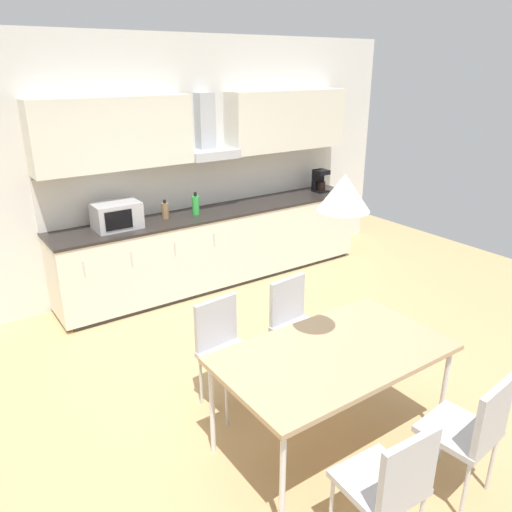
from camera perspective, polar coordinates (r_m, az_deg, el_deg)
The scene contains 15 objects.
ground_plane at distance 4.26m, azimuth 1.23°, elevation -16.02°, with size 9.32×7.78×0.02m, color tan.
wall_back at distance 5.85m, azimuth -14.23°, elevation 9.47°, with size 7.46×0.10×2.89m, color silver.
kitchen_counter at distance 6.17m, azimuth -4.27°, elevation 1.18°, with size 3.97×0.66×0.92m.
backsplash_tile at distance 6.22m, azimuth -5.91°, elevation 8.34°, with size 3.95×0.02×0.55m, color silver.
upper_wall_cabinets at distance 5.97m, azimuth -5.40°, elevation 14.51°, with size 3.95×0.40×0.73m.
microwave at distance 5.50m, azimuth -15.64°, elevation 4.48°, with size 0.48×0.35×0.28m.
coffee_maker at distance 6.96m, azimuth 7.28°, elevation 8.56°, with size 0.18×0.19×0.30m.
bottle_green at distance 5.85m, azimuth -6.91°, elevation 5.81°, with size 0.08×0.08×0.26m.
bottle_brown at distance 5.76m, azimuth -10.34°, elevation 5.15°, with size 0.08×0.08×0.21m.
dining_table at distance 3.47m, azimuth 8.86°, elevation -11.28°, with size 1.58×0.91×0.76m.
chair_near_left at distance 2.93m, azimuth 15.17°, elevation -23.52°, with size 0.42×0.42×0.87m.
chair_far_right at distance 4.30m, azimuth 4.48°, elevation -7.11°, with size 0.44×0.44×0.87m.
chair_near_right at distance 3.41m, azimuth 23.54°, elevation -17.45°, with size 0.44×0.44×0.87m.
chair_far_left at distance 3.94m, azimuth -3.69°, elevation -9.90°, with size 0.43×0.43×0.87m.
pendant_lamp at distance 3.02m, azimuth 10.05°, elevation 7.15°, with size 0.32×0.32×0.22m, color silver.
Camera 1 is at (-2.01, -2.74, 2.56)m, focal length 35.00 mm.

